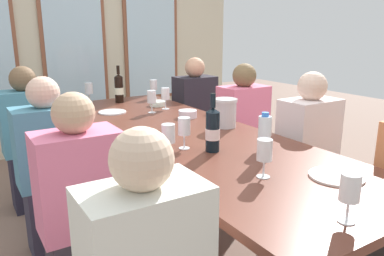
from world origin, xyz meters
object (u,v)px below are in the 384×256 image
at_px(wine_bottle_1, 119,88).
at_px(wine_glass_5, 165,95).
at_px(wine_bottle_0, 213,130).
at_px(water_bottle, 264,137).
at_px(seated_person_3, 242,135).
at_px(tasting_bowl_0, 188,114).
at_px(tasting_bowl_1, 158,103).
at_px(seated_person_2, 51,172).
at_px(white_plate_1, 337,176).
at_px(seated_person_5, 306,158).
at_px(wine_glass_1, 184,128).
at_px(wine_glass_4, 350,189).
at_px(seated_person_4, 82,214).
at_px(wine_glass_0, 89,89).
at_px(wine_glass_2, 264,152).
at_px(wine_glass_8, 154,85).
at_px(white_plate_0, 112,112).
at_px(dining_table, 185,142).
at_px(seated_person_6, 30,143).
at_px(metal_pitcher, 225,113).
at_px(wine_glass_3, 265,128).
at_px(wine_glass_7, 152,98).
at_px(wine_glass_6, 168,135).
at_px(seated_person_7, 195,118).

distance_m(wine_bottle_1, wine_glass_5, 0.52).
distance_m(wine_bottle_0, water_bottle, 0.28).
bearing_deg(seated_person_3, tasting_bowl_0, -179.78).
bearing_deg(tasting_bowl_1, seated_person_2, -152.28).
distance_m(white_plate_1, seated_person_2, 1.64).
bearing_deg(seated_person_5, wine_glass_1, 176.74).
xyz_separation_m(wine_glass_4, seated_person_4, (-0.64, 0.95, -0.34)).
xyz_separation_m(wine_glass_0, seated_person_5, (0.96, -1.64, -0.34)).
relative_size(wine_glass_2, wine_glass_8, 1.00).
relative_size(white_plate_0, wine_glass_0, 1.23).
relative_size(dining_table, seated_person_5, 2.50).
height_order(wine_glass_4, seated_person_6, seated_person_6).
relative_size(water_bottle, wine_glass_5, 1.38).
distance_m(dining_table, wine_glass_5, 0.76).
height_order(wine_glass_1, wine_glass_4, same).
height_order(metal_pitcher, seated_person_3, seated_person_3).
bearing_deg(wine_bottle_1, wine_glass_3, -84.41).
height_order(tasting_bowl_1, wine_glass_2, wine_glass_2).
height_order(water_bottle, seated_person_5, seated_person_5).
distance_m(tasting_bowl_1, wine_glass_2, 1.70).
xyz_separation_m(wine_glass_5, wine_glass_7, (-0.15, -0.06, 0.00)).
bearing_deg(tasting_bowl_1, seated_person_5, -66.52).
relative_size(white_plate_0, wine_glass_6, 1.23).
bearing_deg(wine_glass_1, wine_glass_8, 69.63).
xyz_separation_m(wine_bottle_1, wine_glass_4, (-0.15, -2.44, -0.00)).
bearing_deg(seated_person_4, wine_glass_5, 45.51).
distance_m(wine_bottle_1, wine_glass_4, 2.45).
bearing_deg(seated_person_2, wine_bottle_0, -45.94).
xyz_separation_m(dining_table, wine_glass_5, (0.24, 0.70, 0.18)).
distance_m(wine_glass_4, seated_person_2, 1.75).
xyz_separation_m(dining_table, tasting_bowl_0, (0.23, 0.35, 0.09)).
height_order(tasting_bowl_0, seated_person_2, seated_person_2).
bearing_deg(tasting_bowl_0, tasting_bowl_1, 88.67).
relative_size(wine_glass_1, seated_person_6, 0.16).
distance_m(tasting_bowl_1, seated_person_6, 1.05).
distance_m(water_bottle, wine_glass_8, 1.84).
distance_m(white_plate_1, wine_glass_3, 0.49).
height_order(tasting_bowl_1, wine_glass_0, wine_glass_0).
bearing_deg(tasting_bowl_1, wine_bottle_1, 123.92).
bearing_deg(wine_glass_6, seated_person_2, 123.32).
relative_size(wine_glass_4, seated_person_3, 0.16).
height_order(metal_pitcher, seated_person_5, seated_person_5).
bearing_deg(white_plate_0, wine_glass_3, -74.18).
distance_m(water_bottle, wine_glass_1, 0.44).
bearing_deg(wine_glass_1, seated_person_3, 33.98).
relative_size(tasting_bowl_0, wine_glass_1, 0.78).
xyz_separation_m(wine_glass_3, wine_glass_7, (-0.11, 1.15, -0.00)).
relative_size(seated_person_4, seated_person_7, 1.00).
xyz_separation_m(dining_table, tasting_bowl_1, (0.25, 0.86, 0.08)).
distance_m(white_plate_0, seated_person_3, 1.06).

